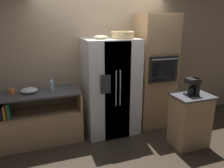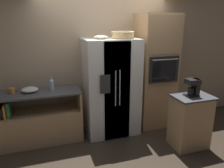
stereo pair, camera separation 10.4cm
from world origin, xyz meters
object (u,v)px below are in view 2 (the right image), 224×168
Objects in this scene: wall_oven at (155,72)px; wicker_basket at (123,35)px; bottle_tall at (52,84)px; mixing_bowl at (30,90)px; coffee_maker at (193,87)px; mug at (12,91)px; fruit_bowl at (101,37)px; refrigerator at (111,87)px.

wicker_basket is (-0.75, -0.11, 0.75)m from wall_oven.
bottle_tall is (-2.02, 0.00, -0.09)m from wall_oven.
mixing_bowl is 2.75m from coffee_maker.
mug is (-2.67, 0.06, -0.15)m from wall_oven.
fruit_bowl is at bearing -4.40° from bottle_tall.
mixing_bowl is (-2.39, 0.04, -0.16)m from wall_oven.
fruit_bowl is at bearing -176.81° from wall_oven.
mug is at bearing 160.05° from coffee_maker.
wicker_basket is at bearing -5.48° from mixing_bowl.
fruit_bowl is 1.52m from mixing_bowl.
refrigerator is at bearing 3.70° from fruit_bowl.
bottle_tall is (-0.88, 0.07, -0.80)m from fruit_bowl.
refrigerator is at bearing -3.73° from mixing_bowl.
coffee_maker reaches higher than mixing_bowl.
fruit_bowl is at bearing 172.64° from wicker_basket.
refrigerator is 1.73m from mug.
wall_oven is at bearing 99.53° from coffee_maker.
fruit_bowl is 1.83× the size of mug.
bottle_tall is at bearing 177.07° from refrigerator.
wall_oven is at bearing -0.12° from bottle_tall.
fruit_bowl is at bearing -4.45° from mug.
wicker_basket is 3.05× the size of mug.
mug is (-1.92, 0.17, -0.90)m from wicker_basket.
wall_oven is 9.23× the size of bottle_tall.
fruit_bowl reaches higher than coffee_maker.
mixing_bowl is (-1.44, 0.09, 0.07)m from refrigerator.
wicker_basket reaches higher than coffee_maker.
wall_oven reaches higher than fruit_bowl.
wall_oven is 9.14× the size of fruit_bowl.
coffee_maker is at bearing -80.47° from wall_oven.
mixing_bowl is at bearing 173.97° from bottle_tall.
refrigerator reaches higher than bottle_tall.
mug is at bearing 177.49° from mixing_bowl.
refrigerator is 6.30× the size of coffee_maker.
wall_oven is 0.99m from coffee_maker.
wall_oven is at bearing -1.19° from mug.
wall_oven is (0.94, 0.05, 0.22)m from refrigerator.
coffee_maker is (1.11, -0.92, 0.18)m from refrigerator.
wicker_basket is 1.48m from coffee_maker.
coffee_maker is at bearing -19.95° from mug.
wicker_basket is 1.52m from bottle_tall.
wall_oven reaches higher than bottle_tall.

